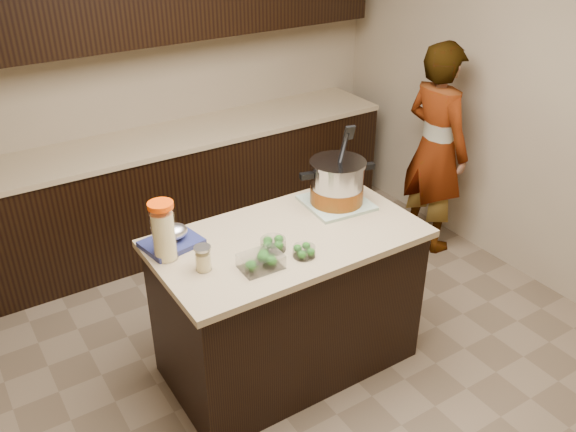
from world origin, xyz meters
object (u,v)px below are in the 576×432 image
(person, at_px, (436,149))
(island, at_px, (288,302))
(stock_pot, at_px, (337,185))
(lemonade_pitcher, at_px, (164,233))

(person, bearing_deg, island, 109.63)
(stock_pot, bearing_deg, person, 32.24)
(island, relative_size, person, 0.90)
(person, bearing_deg, stock_pot, 109.86)
(stock_pot, xyz_separation_m, person, (1.27, 0.45, -0.22))
(stock_pot, xyz_separation_m, lemonade_pitcher, (-1.07, 0.00, 0.02))
(stock_pot, relative_size, person, 0.29)
(island, xyz_separation_m, stock_pot, (0.43, 0.15, 0.58))
(lemonade_pitcher, xyz_separation_m, person, (2.34, 0.45, -0.24))
(island, height_order, person, person)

